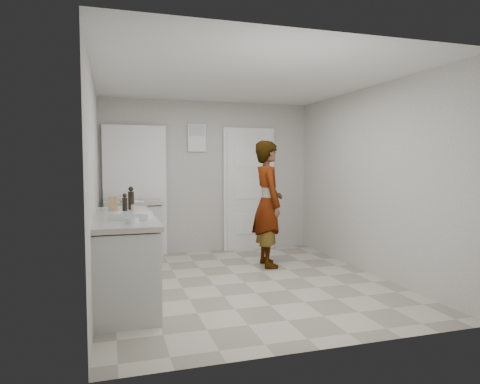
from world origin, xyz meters
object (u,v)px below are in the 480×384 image
object	(u,v)px
spice_jar	(133,208)
oil_cruet_a	(131,199)
oil_cruet_b	(125,205)
baking_dish	(132,216)
cake_mix_box	(113,203)
egg_bowl	(132,221)
person	(268,204)

from	to	relation	value
spice_jar	oil_cruet_a	world-z (taller)	oil_cruet_a
oil_cruet_a	oil_cruet_b	xyz separation A→B (m)	(-0.09, -0.62, -0.02)
oil_cruet_a	baking_dish	size ratio (longest dim) A/B	0.65
oil_cruet_a	oil_cruet_b	bearing A→B (deg)	-98.61
spice_jar	cake_mix_box	bearing A→B (deg)	148.07
cake_mix_box	spice_jar	xyz separation A→B (m)	(0.22, -0.14, -0.05)
oil_cruet_a	baking_dish	bearing A→B (deg)	-92.30
spice_jar	oil_cruet_a	xyz separation A→B (m)	(-0.01, 0.21, 0.10)
cake_mix_box	spice_jar	world-z (taller)	cake_mix_box
cake_mix_box	egg_bowl	size ratio (longest dim) A/B	1.31
person	baking_dish	distance (m)	2.36
spice_jar	egg_bowl	world-z (taller)	spice_jar
spice_jar	egg_bowl	distance (m)	1.02
person	cake_mix_box	bearing A→B (deg)	106.39
person	oil_cruet_b	size ratio (longest dim) A/B	7.41
cake_mix_box	oil_cruet_b	distance (m)	0.57
egg_bowl	oil_cruet_b	bearing A→B (deg)	94.17
oil_cruet_a	oil_cruet_b	size ratio (longest dim) A/B	1.15
cake_mix_box	egg_bowl	bearing A→B (deg)	-76.03
oil_cruet_b	egg_bowl	xyz separation A→B (m)	(0.04, -0.60, -0.09)
person	cake_mix_box	distance (m)	2.19
person	egg_bowl	distance (m)	2.56
spice_jar	baking_dish	size ratio (longest dim) A/B	0.18
oil_cruet_b	spice_jar	bearing A→B (deg)	75.58
spice_jar	baking_dish	distance (m)	0.70
egg_bowl	spice_jar	bearing A→B (deg)	86.46
spice_jar	oil_cruet_a	size ratio (longest dim) A/B	0.27
person	baking_dish	world-z (taller)	person
oil_cruet_a	baking_dish	distance (m)	0.91
baking_dish	egg_bowl	distance (m)	0.31
person	cake_mix_box	world-z (taller)	person
spice_jar	baking_dish	xyz separation A→B (m)	(-0.05, -0.70, -0.01)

